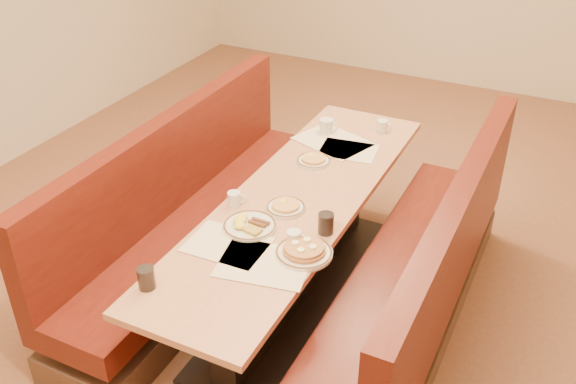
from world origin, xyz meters
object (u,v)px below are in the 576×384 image
at_px(coffee_mug_d, 327,126).
at_px(soda_tumbler_mid, 326,223).
at_px(pancake_plate, 304,251).
at_px(coffee_mug_c, 383,126).
at_px(coffee_mug_a, 295,238).
at_px(soda_tumbler_near, 146,278).
at_px(eggs_plate, 249,225).
at_px(booth_left, 194,222).
at_px(booth_right, 417,287).
at_px(coffee_mug_b, 235,198).
at_px(diner_table, 297,250).

xyz_separation_m(coffee_mug_d, soda_tumbler_mid, (0.46, -1.08, 0.01)).
xyz_separation_m(pancake_plate, coffee_mug_c, (-0.11, 1.48, 0.02)).
distance_m(coffee_mug_a, soda_tumbler_near, 0.76).
bearing_deg(eggs_plate, booth_left, 148.38).
bearing_deg(eggs_plate, booth_right, 25.24).
bearing_deg(coffee_mug_d, booth_left, -136.36).
bearing_deg(coffee_mug_a, booth_right, 21.30).
bearing_deg(soda_tumbler_near, eggs_plate, 73.76).
height_order(coffee_mug_d, soda_tumbler_near, soda_tumbler_near).
relative_size(booth_left, coffee_mug_d, 19.80).
bearing_deg(pancake_plate, booth_left, 154.45).
distance_m(coffee_mug_a, coffee_mug_b, 0.50).
xyz_separation_m(eggs_plate, soda_tumbler_near, (-0.18, -0.63, 0.04)).
bearing_deg(diner_table, booth_right, 0.00).
height_order(booth_left, pancake_plate, booth_left).
bearing_deg(booth_right, pancake_plate, -134.92).
bearing_deg(coffee_mug_c, coffee_mug_d, -144.33).
bearing_deg(diner_table, coffee_mug_c, 81.44).
xyz_separation_m(diner_table, eggs_plate, (-0.10, -0.39, 0.39)).
xyz_separation_m(booth_left, coffee_mug_c, (0.88, 1.01, 0.43)).
bearing_deg(booth_right, booth_left, 180.00).
height_order(booth_right, soda_tumbler_near, booth_right).
bearing_deg(diner_table, coffee_mug_a, -66.63).
distance_m(booth_right, soda_tumbler_near, 1.50).
relative_size(diner_table, soda_tumbler_near, 22.85).
distance_m(booth_left, coffee_mug_c, 1.41).
relative_size(coffee_mug_c, soda_tumbler_near, 0.96).
bearing_deg(booth_left, soda_tumbler_near, -66.05).
relative_size(eggs_plate, coffee_mug_c, 2.71).
distance_m(diner_table, coffee_mug_d, 0.94).
relative_size(coffee_mug_b, coffee_mug_d, 0.79).
xyz_separation_m(booth_right, pancake_plate, (-0.47, -0.47, 0.41)).
bearing_deg(coffee_mug_c, soda_tumbler_near, -95.76).
height_order(eggs_plate, coffee_mug_a, coffee_mug_a).
bearing_deg(diner_table, coffee_mug_d, 102.20).
relative_size(booth_right, eggs_plate, 8.83).
height_order(pancake_plate, coffee_mug_c, coffee_mug_c).
xyz_separation_m(booth_right, coffee_mug_a, (-0.55, -0.42, 0.43)).
bearing_deg(booth_right, coffee_mug_d, 137.85).
bearing_deg(coffee_mug_a, diner_table, 97.55).
height_order(coffee_mug_a, coffee_mug_b, same).
height_order(pancake_plate, coffee_mug_b, coffee_mug_b).
distance_m(coffee_mug_a, soda_tumbler_mid, 0.19).
relative_size(coffee_mug_a, soda_tumbler_mid, 0.89).
relative_size(diner_table, soda_tumbler_mid, 22.03).
xyz_separation_m(coffee_mug_c, coffee_mug_d, (-0.33, -0.19, 0.01)).
relative_size(coffee_mug_d, soda_tumbler_near, 1.15).
height_order(coffee_mug_b, soda_tumbler_near, soda_tumbler_near).
height_order(diner_table, coffee_mug_a, coffee_mug_a).
height_order(pancake_plate, eggs_plate, pancake_plate).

